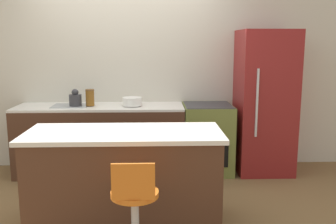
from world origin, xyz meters
TOP-DOWN VIEW (x-y plane):
  - ground_plane at (0.00, 0.00)m, footprint 14.00×14.00m
  - wall_back at (0.00, 0.68)m, footprint 8.00×0.06m
  - back_counter at (-0.32, 0.33)m, footprint 2.12×0.63m
  - kitchen_island at (0.10, -1.08)m, footprint 1.78×0.74m
  - oven_range at (1.06, 0.33)m, footprint 0.62×0.64m
  - refrigerator at (1.79, 0.32)m, footprint 0.70×0.68m
  - stool_chair at (0.23, -1.76)m, footprint 0.36×0.36m
  - kettle at (-0.62, 0.29)m, footprint 0.16×0.16m
  - mixing_bowl at (0.10, 0.29)m, footprint 0.24×0.24m
  - canister_jar at (-0.43, 0.29)m, footprint 0.11×0.11m

SIDE VIEW (x-z plane):
  - ground_plane at x=0.00m, z-range 0.00..0.00m
  - stool_chair at x=0.23m, z-range -0.01..0.84m
  - back_counter at x=-0.32m, z-range 0.00..0.89m
  - kitchen_island at x=0.10m, z-range 0.00..0.88m
  - oven_range at x=1.06m, z-range 0.00..0.89m
  - refrigerator at x=1.79m, z-range 0.00..1.83m
  - mixing_bowl at x=0.10m, z-range 0.89..0.99m
  - kettle at x=-0.62m, z-range 0.87..1.08m
  - canister_jar at x=-0.43m, z-range 0.89..1.10m
  - wall_back at x=0.00m, z-range 0.00..2.60m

